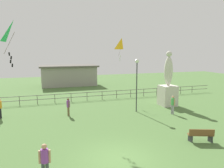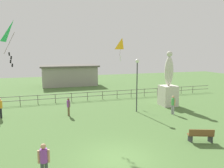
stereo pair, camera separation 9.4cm
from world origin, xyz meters
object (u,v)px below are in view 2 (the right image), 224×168
Objects in this scene: statue_monument at (168,88)px; person_2 at (44,160)px; person_1 at (69,106)px; kite_2 at (14,34)px; park_bench at (201,135)px; kite_1 at (122,45)px; lamppost at (137,74)px; person_0 at (173,104)px; person_3 at (0,106)px.

statue_monument is 3.30× the size of person_2.
person_1 is 0.59× the size of kite_2.
kite_1 is at bearing 91.64° from park_bench.
statue_monument is 2.09× the size of kite_2.
lamppost is 2.92× the size of person_0.
person_3 is at bearing 109.08° from kite_2.
person_0 is at bearing 32.84° from person_2.
person_1 is at bearing -11.39° from person_3.
person_2 is at bearing -172.00° from park_bench.
park_bench is at bearing -110.07° from statue_monument.
person_2 reaches higher than person_0.
person_2 is at bearing -122.23° from kite_1.
lamppost is at bearing -164.04° from statue_monument.
lamppost is 4.07m from person_0.
person_2 is (-10.94, -7.06, 0.01)m from person_0.
lamppost is at bearing -8.35° from person_3.
kite_2 is at bearing -128.19° from person_1.
park_bench is 15.40m from person_3.
park_bench is 10.68m from person_1.
person_0 is at bearing 72.28° from park_bench.
person_3 is at bearing 171.65° from lamppost.
person_0 is 9.05m from person_1.
person_2 reaches higher than park_bench.
person_0 is at bearing 9.66° from kite_2.
lamppost is at bearing 21.92° from kite_2.
kite_2 is (-1.30, 4.98, 5.53)m from person_2.
statue_monument is at bearing -2.01° from person_3.
person_1 is (-8.74, 2.36, -0.06)m from person_0.
statue_monument is at bearing 20.21° from kite_2.
person_2 is 17.18m from kite_1.
person_3 is (-15.48, 0.54, -0.84)m from statue_monument.
person_2 is (-12.27, -9.97, -0.87)m from statue_monument.
person_0 is (-1.33, -2.91, -0.88)m from statue_monument.
kite_2 is at bearing -138.50° from kite_1.
person_3 reaches higher than park_bench.
lamppost is 10.76m from kite_2.
person_0 reaches higher than park_bench.
statue_monument is at bearing 3.11° from person_1.
kite_1 is 13.40m from kite_2.
park_bench is at bearing -83.83° from lamppost.
statue_monument is 2.24× the size of kite_1.
lamppost is 1.83× the size of kite_2.
lamppost is 1.96× the size of kite_1.
person_3 reaches higher than person_2.
kite_1 is (6.53, 4.43, 5.27)m from person_1.
lamppost is 2.44× the size of person_3.
person_1 is (-6.89, 8.15, 0.43)m from park_bench.
person_0 reaches higher than person_1.
statue_monument is 2.79× the size of person_3.
statue_monument is 3.56× the size of park_bench.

